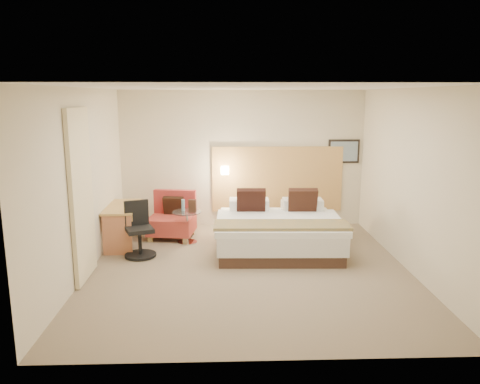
{
  "coord_description": "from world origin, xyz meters",
  "views": [
    {
      "loc": [
        -0.37,
        -6.7,
        2.59
      ],
      "look_at": [
        -0.12,
        0.53,
        1.09
      ],
      "focal_mm": 35.0,
      "sensor_mm": 36.0,
      "label": 1
    }
  ],
  "objects_px": {
    "desk": "(124,214)",
    "desk_chair": "(139,234)",
    "side_table": "(187,226)",
    "bed": "(278,230)",
    "lounge_chair": "(172,219)"
  },
  "relations": [
    {
      "from": "bed",
      "to": "lounge_chair",
      "type": "height_order",
      "value": "bed"
    },
    {
      "from": "bed",
      "to": "lounge_chair",
      "type": "xyz_separation_m",
      "value": [
        -1.88,
        0.75,
        0.01
      ]
    },
    {
      "from": "lounge_chair",
      "to": "desk",
      "type": "relative_size",
      "value": 0.79
    },
    {
      "from": "desk_chair",
      "to": "desk",
      "type": "bearing_deg",
      "value": 121.24
    },
    {
      "from": "bed",
      "to": "lounge_chair",
      "type": "distance_m",
      "value": 2.02
    },
    {
      "from": "side_table",
      "to": "bed",
      "type": "bearing_deg",
      "value": -13.05
    },
    {
      "from": "lounge_chair",
      "to": "desk_chair",
      "type": "relative_size",
      "value": 1.0
    },
    {
      "from": "desk",
      "to": "desk_chair",
      "type": "bearing_deg",
      "value": -58.76
    },
    {
      "from": "bed",
      "to": "side_table",
      "type": "bearing_deg",
      "value": 166.95
    },
    {
      "from": "bed",
      "to": "desk",
      "type": "xyz_separation_m",
      "value": [
        -2.66,
        0.28,
        0.23
      ]
    },
    {
      "from": "desk_chair",
      "to": "side_table",
      "type": "bearing_deg",
      "value": 42.77
    },
    {
      "from": "lounge_chair",
      "to": "desk_chair",
      "type": "xyz_separation_m",
      "value": [
        -0.43,
        -1.05,
        0.03
      ]
    },
    {
      "from": "bed",
      "to": "lounge_chair",
      "type": "relative_size",
      "value": 2.37
    },
    {
      "from": "desk",
      "to": "desk_chair",
      "type": "relative_size",
      "value": 1.27
    },
    {
      "from": "bed",
      "to": "desk",
      "type": "relative_size",
      "value": 1.86
    }
  ]
}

